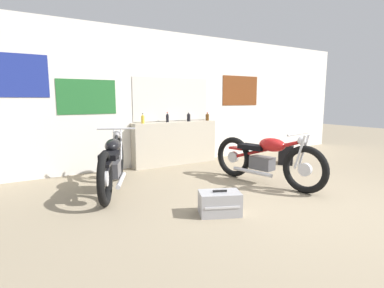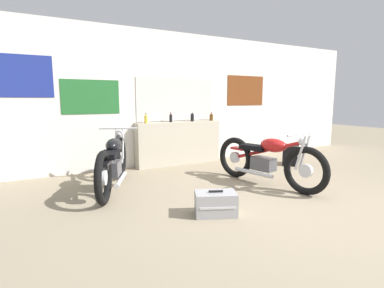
# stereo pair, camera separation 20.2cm
# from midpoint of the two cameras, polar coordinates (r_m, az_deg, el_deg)

# --- Properties ---
(ground_plane) EXTENTS (24.00, 24.00, 0.00)m
(ground_plane) POSITION_cam_midpoint_polar(r_m,az_deg,el_deg) (4.30, 19.90, -11.02)
(ground_plane) COLOR gray
(wall_back) EXTENTS (10.00, 0.07, 2.80)m
(wall_back) POSITION_cam_midpoint_polar(r_m,az_deg,el_deg) (6.69, -2.85, 8.55)
(wall_back) COLOR silver
(wall_back) RESTS_ON ground_plane
(sill_counter) EXTENTS (1.91, 0.28, 0.92)m
(sill_counter) POSITION_cam_midpoint_polar(r_m,az_deg,el_deg) (6.47, -4.09, 0.17)
(sill_counter) COLOR #B7AD99
(sill_counter) RESTS_ON ground_plane
(bottle_leftmost) EXTENTS (0.07, 0.07, 0.20)m
(bottle_leftmost) POSITION_cam_midpoint_polar(r_m,az_deg,el_deg) (6.07, -10.31, 4.72)
(bottle_leftmost) COLOR gold
(bottle_leftmost) RESTS_ON sill_counter
(bottle_left_center) EXTENTS (0.06, 0.06, 0.21)m
(bottle_left_center) POSITION_cam_midpoint_polar(r_m,az_deg,el_deg) (6.33, -5.63, 4.99)
(bottle_left_center) COLOR black
(bottle_left_center) RESTS_ON sill_counter
(bottle_center) EXTENTS (0.08, 0.08, 0.21)m
(bottle_center) POSITION_cam_midpoint_polar(r_m,az_deg,el_deg) (6.54, -1.54, 5.15)
(bottle_center) COLOR black
(bottle_center) RESTS_ON sill_counter
(bottle_right_center) EXTENTS (0.08, 0.08, 0.19)m
(bottle_right_center) POSITION_cam_midpoint_polar(r_m,az_deg,el_deg) (6.79, 2.08, 5.19)
(bottle_right_center) COLOR #5B3814
(bottle_right_center) RESTS_ON sill_counter
(motorcycle_black) EXTENTS (1.02, 1.95, 0.92)m
(motorcycle_black) POSITION_cam_midpoint_polar(r_m,az_deg,el_deg) (4.79, -16.04, -3.48)
(motorcycle_black) COLOR black
(motorcycle_black) RESTS_ON ground_plane
(motorcycle_red) EXTENTS (0.71, 2.06, 0.91)m
(motorcycle_red) POSITION_cam_midpoint_polar(r_m,az_deg,el_deg) (5.07, 12.75, -2.77)
(motorcycle_red) COLOR black
(motorcycle_red) RESTS_ON ground_plane
(hard_case_black) EXTENTS (0.51, 0.49, 0.45)m
(hard_case_black) POSITION_cam_midpoint_polar(r_m,az_deg,el_deg) (6.83, 16.67, -1.84)
(hard_case_black) COLOR black
(hard_case_black) RESTS_ON ground_plane
(hard_case_silver) EXTENTS (0.58, 0.49, 0.31)m
(hard_case_silver) POSITION_cam_midpoint_polar(r_m,az_deg,el_deg) (3.74, 3.72, -11.19)
(hard_case_silver) COLOR #9E9EA3
(hard_case_silver) RESTS_ON ground_plane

